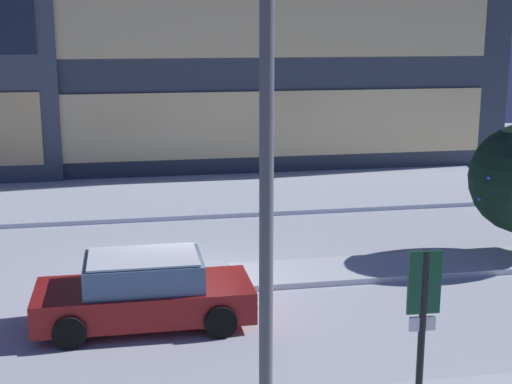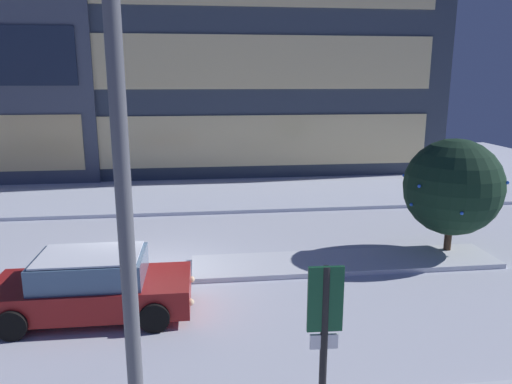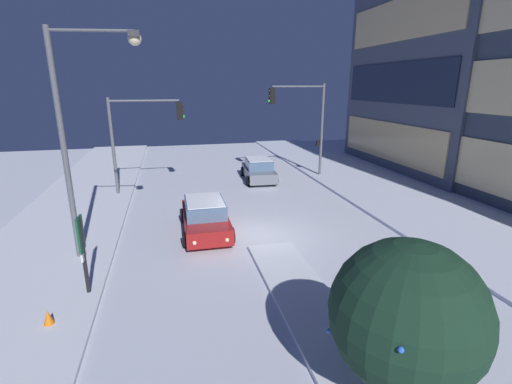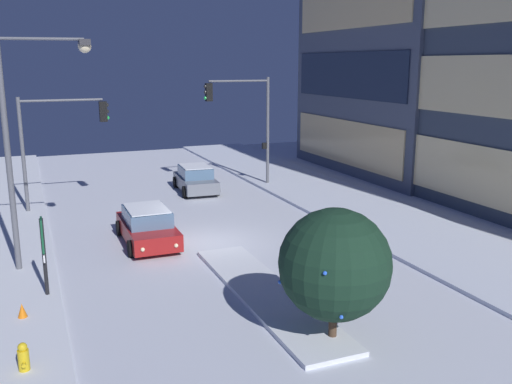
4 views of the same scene
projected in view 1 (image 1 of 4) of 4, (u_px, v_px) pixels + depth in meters
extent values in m
plane|color=silver|center=(186.00, 284.00, 17.66)|extent=(52.00, 52.00, 0.00)
cube|color=silver|center=(163.00, 200.00, 25.83)|extent=(52.00, 5.20, 0.14)
cube|color=silver|center=(406.00, 266.00, 18.74)|extent=(9.00, 1.80, 0.14)
cube|color=#F9E09E|center=(220.00, 125.00, 30.19)|extent=(23.11, 0.10, 2.75)
cube|color=#F9E09E|center=(218.00, 23.00, 29.28)|extent=(23.11, 0.10, 2.75)
cube|color=maroon|center=(145.00, 300.00, 15.18)|extent=(4.45, 1.89, 0.66)
cube|color=slate|center=(144.00, 272.00, 15.04)|extent=(2.41, 1.69, 0.60)
cube|color=white|center=(143.00, 257.00, 14.97)|extent=(2.23, 1.57, 0.04)
sphere|color=#F9E5B2|center=(246.00, 285.00, 16.18)|extent=(0.16, 0.16, 0.16)
sphere|color=#F9E5B2|center=(256.00, 306.00, 14.97)|extent=(0.16, 0.16, 0.16)
cylinder|color=black|center=(210.00, 289.00, 16.37)|extent=(0.66, 0.22, 0.66)
cylinder|color=black|center=(220.00, 322.00, 14.59)|extent=(0.66, 0.22, 0.66)
cylinder|color=black|center=(75.00, 298.00, 15.86)|extent=(0.66, 0.22, 0.66)
cylinder|color=black|center=(70.00, 332.00, 14.08)|extent=(0.66, 0.22, 0.66)
cylinder|color=#565960|center=(266.00, 178.00, 10.00)|extent=(0.20, 0.20, 8.13)
cylinder|color=black|center=(422.00, 327.00, 11.89)|extent=(0.12, 0.12, 2.60)
cube|color=#144C2D|center=(424.00, 282.00, 11.72)|extent=(0.55, 0.08, 1.06)
cube|color=white|center=(422.00, 324.00, 11.88)|extent=(0.44, 0.07, 0.24)
sphere|color=blue|center=(479.00, 199.00, 18.95)|extent=(0.10, 0.10, 0.10)
sphere|color=blue|center=(489.00, 178.00, 18.50)|extent=(0.10, 0.10, 0.10)
sphere|color=blue|center=(494.00, 135.00, 19.96)|extent=(0.10, 0.10, 0.10)
sphere|color=blue|center=(469.00, 166.00, 19.90)|extent=(0.10, 0.10, 0.10)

